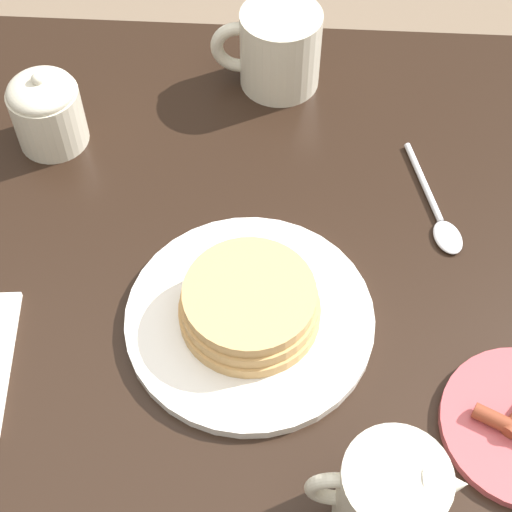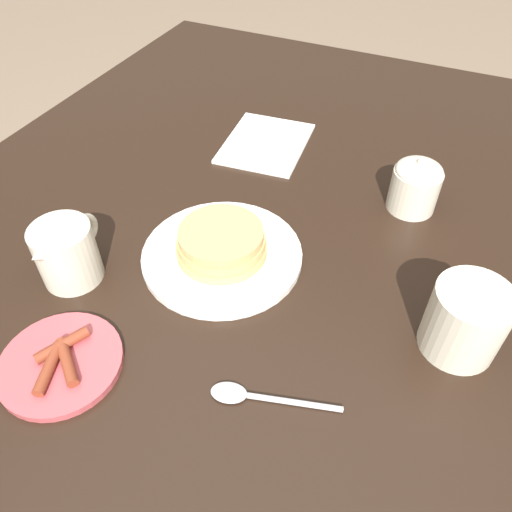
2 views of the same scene
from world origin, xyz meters
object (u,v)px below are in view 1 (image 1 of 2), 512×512
Objects in this scene: coffee_mug at (277,48)px; sugar_bowl at (47,110)px; pancake_plate at (250,311)px; spoon at (439,217)px; creamer_pitcher at (391,495)px.

coffee_mug and sugar_bowl have the same top height.
sugar_bowl is at bearing -43.89° from pancake_plate.
coffee_mug reaches higher than spoon.
spoon is (-0.19, -0.14, -0.02)m from pancake_plate.
coffee_mug is 0.53m from creamer_pitcher.
creamer_pitcher is at bearing 77.61° from spoon.
pancake_plate is at bearing 88.23° from coffee_mug.
pancake_plate is 1.90× the size of creamer_pitcher.
pancake_plate is at bearing 35.72° from spoon.
coffee_mug is 1.03× the size of creamer_pitcher.
coffee_mug is at bearing -91.77° from pancake_plate.
creamer_pitcher is (-0.11, 0.51, -0.00)m from coffee_mug.
spoon is at bearing -144.28° from pancake_plate.
creamer_pitcher is 0.54m from sugar_bowl.
creamer_pitcher reaches higher than sugar_bowl.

